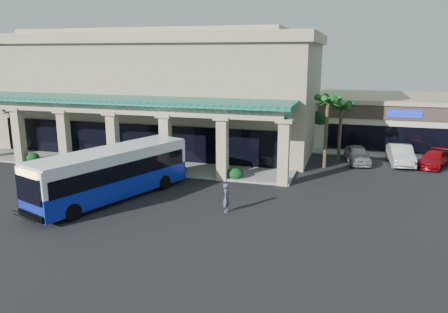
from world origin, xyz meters
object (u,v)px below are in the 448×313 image
(car_silver, at_px, (357,155))
(car_red, at_px, (434,159))
(transit_bus, at_px, (112,174))
(pedestrian, at_px, (227,198))
(car_white, at_px, (400,155))

(car_silver, height_order, car_red, car_silver)
(car_red, bearing_deg, transit_bus, -122.89)
(transit_bus, relative_size, car_red, 2.62)
(pedestrian, height_order, car_silver, pedestrian)
(pedestrian, distance_m, car_red, 20.15)
(car_silver, bearing_deg, transit_bus, -147.00)
(pedestrian, relative_size, car_red, 0.39)
(pedestrian, height_order, car_white, pedestrian)
(car_silver, distance_m, car_white, 3.54)
(pedestrian, distance_m, car_silver, 16.25)
(car_white, xyz_separation_m, car_red, (2.58, -0.09, -0.18))
(transit_bus, height_order, car_silver, transit_bus)
(pedestrian, bearing_deg, transit_bus, 90.59)
(car_white, distance_m, car_red, 2.59)
(car_red, bearing_deg, car_white, -160.03)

